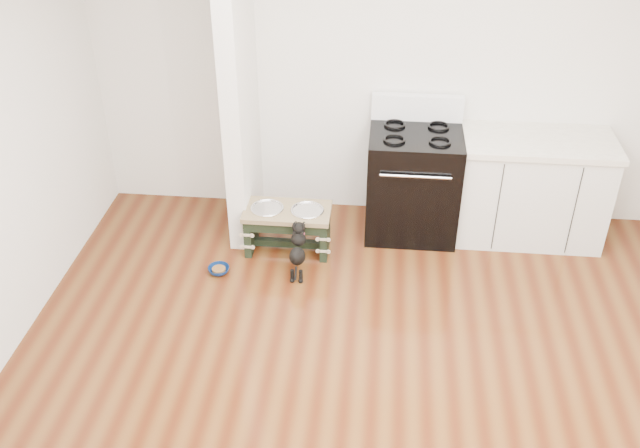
{
  "coord_description": "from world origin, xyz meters",
  "views": [
    {
      "loc": [
        -0.01,
        -3.11,
        3.46
      ],
      "look_at": [
        -0.46,
        1.35,
        0.52
      ],
      "focal_mm": 40.0,
      "sensor_mm": 36.0,
      "label": 1
    }
  ],
  "objects": [
    {
      "name": "floor_bowl",
      "position": [
        -1.27,
        1.36,
        0.03
      ],
      "size": [
        0.18,
        0.18,
        0.05
      ],
      "rotation": [
        0.0,
        0.0,
        -0.03
      ],
      "color": "#0B2252",
      "rests_on": "ground"
    },
    {
      "name": "puppy",
      "position": [
        -0.64,
        1.41,
        0.24
      ],
      "size": [
        0.12,
        0.36,
        0.43
      ],
      "color": "black",
      "rests_on": "ground"
    },
    {
      "name": "room_shell",
      "position": [
        0.0,
        0.0,
        1.62
      ],
      "size": [
        5.0,
        5.0,
        5.0
      ],
      "color": "silver",
      "rests_on": "ground"
    },
    {
      "name": "cabinet_run",
      "position": [
        1.23,
        2.18,
        0.45
      ],
      "size": [
        1.24,
        0.64,
        0.91
      ],
      "color": "silver",
      "rests_on": "ground"
    },
    {
      "name": "dog_feeder",
      "position": [
        -0.77,
        1.74,
        0.28
      ],
      "size": [
        0.71,
        0.38,
        0.4
      ],
      "color": "black",
      "rests_on": "ground"
    },
    {
      "name": "oven_range",
      "position": [
        0.25,
        2.16,
        0.48
      ],
      "size": [
        0.76,
        0.69,
        1.14
      ],
      "color": "black",
      "rests_on": "ground"
    },
    {
      "name": "partition_wall",
      "position": [
        -1.18,
        2.1,
        1.35
      ],
      "size": [
        0.15,
        0.8,
        2.7
      ],
      "primitive_type": "cube",
      "color": "silver",
      "rests_on": "ground"
    },
    {
      "name": "ground",
      "position": [
        0.0,
        0.0,
        0.0
      ],
      "size": [
        5.0,
        5.0,
        0.0
      ],
      "primitive_type": "plane",
      "color": "#481D0C",
      "rests_on": "ground"
    }
  ]
}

